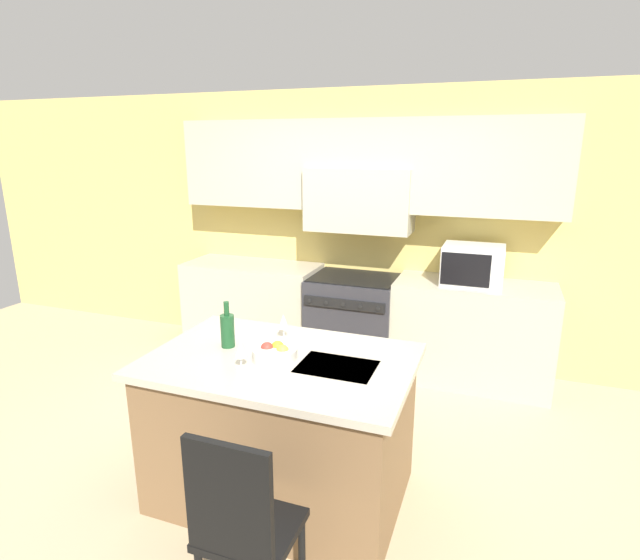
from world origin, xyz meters
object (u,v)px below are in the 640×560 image
object	(u,v)px
wine_bottle	(227,330)
wine_glass_far	(283,322)
microwave	(473,265)
island_chair	(242,523)
range_stove	(354,321)
fruit_bowl	(275,352)
wine_glass_near	(241,350)

from	to	relation	value
wine_bottle	wine_glass_far	bearing A→B (deg)	41.34
microwave	island_chair	xyz separation A→B (m)	(-0.74, -2.95, -0.56)
range_stove	microwave	bearing A→B (deg)	0.98
island_chair	fruit_bowl	distance (m)	1.00
range_stove	fruit_bowl	size ratio (longest dim) A/B	3.44
wine_glass_near	wine_glass_far	size ratio (longest dim) A/B	1.00
island_chair	wine_bottle	size ratio (longest dim) A/B	3.44
wine_glass_far	island_chair	bearing A→B (deg)	-74.82
wine_glass_far	fruit_bowl	world-z (taller)	wine_glass_far
wine_glass_near	wine_glass_far	bearing A→B (deg)	85.55
fruit_bowl	wine_glass_far	bearing A→B (deg)	104.89
range_stove	island_chair	size ratio (longest dim) A/B	0.90
range_stove	wine_glass_near	distance (m)	2.33
wine_bottle	wine_glass_far	distance (m)	0.36
range_stove	wine_glass_far	distance (m)	1.85
island_chair	wine_glass_near	world-z (taller)	wine_glass_near
wine_bottle	wine_glass_far	xyz separation A→B (m)	(0.27, 0.24, 0.00)
island_chair	wine_bottle	distance (m)	1.21
wine_glass_near	fruit_bowl	world-z (taller)	wine_glass_near
microwave	wine_glass_far	xyz separation A→B (m)	(-1.06, -1.77, -0.07)
fruit_bowl	wine_bottle	bearing A→B (deg)	169.67
island_chair	fruit_bowl	xyz separation A→B (m)	(-0.24, 0.87, 0.42)
island_chair	fruit_bowl	size ratio (longest dim) A/B	3.81
island_chair	wine_glass_near	distance (m)	0.91
wine_bottle	fruit_bowl	distance (m)	0.37
range_stove	wine_bottle	xyz separation A→B (m)	(-0.24, -1.99, 0.59)
microwave	fruit_bowl	bearing A→B (deg)	-115.28
island_chair	wine_glass_near	bearing A→B (deg)	117.74
microwave	wine_glass_near	xyz separation A→B (m)	(-1.10, -2.27, -0.07)
microwave	wine_glass_far	size ratio (longest dim) A/B	3.18
wine_bottle	wine_glass_far	size ratio (longest dim) A/B	1.77
wine_bottle	fruit_bowl	xyz separation A→B (m)	(0.35, -0.06, -0.07)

